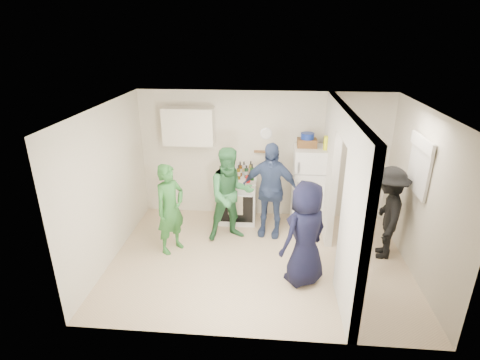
# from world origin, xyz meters

# --- Properties ---
(floor) EXTENTS (4.80, 4.80, 0.00)m
(floor) POSITION_xyz_m (0.00, 0.00, 0.00)
(floor) COLOR beige
(floor) RESTS_ON ground
(wall_back) EXTENTS (4.80, 0.00, 4.80)m
(wall_back) POSITION_xyz_m (0.00, 1.70, 1.25)
(wall_back) COLOR silver
(wall_back) RESTS_ON floor
(wall_front) EXTENTS (4.80, 0.00, 4.80)m
(wall_front) POSITION_xyz_m (0.00, -1.70, 1.25)
(wall_front) COLOR silver
(wall_front) RESTS_ON floor
(wall_left) EXTENTS (0.00, 3.40, 3.40)m
(wall_left) POSITION_xyz_m (-2.40, 0.00, 1.25)
(wall_left) COLOR silver
(wall_left) RESTS_ON floor
(wall_right) EXTENTS (0.00, 3.40, 3.40)m
(wall_right) POSITION_xyz_m (2.40, 0.00, 1.25)
(wall_right) COLOR silver
(wall_right) RESTS_ON floor
(ceiling) EXTENTS (4.80, 4.80, 0.00)m
(ceiling) POSITION_xyz_m (0.00, 0.00, 2.50)
(ceiling) COLOR white
(ceiling) RESTS_ON wall_back
(partition_pier_back) EXTENTS (0.12, 1.20, 2.50)m
(partition_pier_back) POSITION_xyz_m (1.20, 1.10, 1.25)
(partition_pier_back) COLOR silver
(partition_pier_back) RESTS_ON floor
(partition_pier_front) EXTENTS (0.12, 1.20, 2.50)m
(partition_pier_front) POSITION_xyz_m (1.20, -1.10, 1.25)
(partition_pier_front) COLOR silver
(partition_pier_front) RESTS_ON floor
(partition_header) EXTENTS (0.12, 1.00, 0.40)m
(partition_header) POSITION_xyz_m (1.20, 0.00, 2.30)
(partition_header) COLOR silver
(partition_header) RESTS_ON partition_pier_back
(stove) EXTENTS (0.76, 0.63, 0.90)m
(stove) POSITION_xyz_m (-0.48, 1.37, 0.45)
(stove) COLOR white
(stove) RESTS_ON floor
(upper_cabinet) EXTENTS (0.95, 0.34, 0.70)m
(upper_cabinet) POSITION_xyz_m (-1.40, 1.52, 1.85)
(upper_cabinet) COLOR silver
(upper_cabinet) RESTS_ON wall_back
(fridge) EXTENTS (0.64, 0.62, 1.54)m
(fridge) POSITION_xyz_m (0.90, 1.34, 0.77)
(fridge) COLOR white
(fridge) RESTS_ON floor
(wicker_basket) EXTENTS (0.35, 0.25, 0.15)m
(wicker_basket) POSITION_xyz_m (0.80, 1.39, 1.62)
(wicker_basket) COLOR brown
(wicker_basket) RESTS_ON fridge
(blue_bowl) EXTENTS (0.24, 0.24, 0.11)m
(blue_bowl) POSITION_xyz_m (0.80, 1.39, 1.75)
(blue_bowl) COLOR navy
(blue_bowl) RESTS_ON wicker_basket
(yellow_cup_stack_top) EXTENTS (0.09, 0.09, 0.25)m
(yellow_cup_stack_top) POSITION_xyz_m (1.12, 1.24, 1.67)
(yellow_cup_stack_top) COLOR #F1FF15
(yellow_cup_stack_top) RESTS_ON fridge
(wall_clock) EXTENTS (0.22, 0.02, 0.22)m
(wall_clock) POSITION_xyz_m (0.05, 1.68, 1.70)
(wall_clock) COLOR white
(wall_clock) RESTS_ON wall_back
(spice_shelf) EXTENTS (0.35, 0.08, 0.03)m
(spice_shelf) POSITION_xyz_m (0.00, 1.65, 1.35)
(spice_shelf) COLOR olive
(spice_shelf) RESTS_ON wall_back
(nook_window) EXTENTS (0.03, 0.70, 0.80)m
(nook_window) POSITION_xyz_m (2.38, 0.20, 1.65)
(nook_window) COLOR black
(nook_window) RESTS_ON wall_right
(nook_window_frame) EXTENTS (0.04, 0.76, 0.86)m
(nook_window_frame) POSITION_xyz_m (2.36, 0.20, 1.65)
(nook_window_frame) COLOR white
(nook_window_frame) RESTS_ON wall_right
(nook_valance) EXTENTS (0.04, 0.82, 0.18)m
(nook_valance) POSITION_xyz_m (2.34, 0.20, 2.00)
(nook_valance) COLOR white
(nook_valance) RESTS_ON wall_right
(yellow_cup_stack_stove) EXTENTS (0.09, 0.09, 0.25)m
(yellow_cup_stack_stove) POSITION_xyz_m (-0.60, 1.15, 1.03)
(yellow_cup_stack_stove) COLOR #F3A914
(yellow_cup_stack_stove) RESTS_ON stove
(red_cup) EXTENTS (0.09, 0.09, 0.12)m
(red_cup) POSITION_xyz_m (-0.26, 1.17, 0.96)
(red_cup) COLOR red
(red_cup) RESTS_ON stove
(person_green_left) EXTENTS (0.63, 0.68, 1.55)m
(person_green_left) POSITION_xyz_m (-1.48, 0.19, 0.78)
(person_green_left) COLOR #2C6E33
(person_green_left) RESTS_ON floor
(person_green_center) EXTENTS (1.00, 0.89, 1.70)m
(person_green_center) POSITION_xyz_m (-0.53, 0.68, 0.85)
(person_green_center) COLOR #357945
(person_green_center) RESTS_ON floor
(person_denim) EXTENTS (1.09, 0.60, 1.75)m
(person_denim) POSITION_xyz_m (0.15, 0.89, 0.88)
(person_denim) COLOR navy
(person_denim) RESTS_ON floor
(person_navy) EXTENTS (0.93, 0.89, 1.60)m
(person_navy) POSITION_xyz_m (0.68, -0.49, 0.80)
(person_navy) COLOR black
(person_navy) RESTS_ON floor
(person_nook) EXTENTS (0.77, 1.11, 1.56)m
(person_nook) POSITION_xyz_m (2.05, 0.33, 0.78)
(person_nook) COLOR black
(person_nook) RESTS_ON floor
(bottle_a) EXTENTS (0.06, 0.06, 0.26)m
(bottle_a) POSITION_xyz_m (-0.77, 1.49, 1.03)
(bottle_a) COLOR brown
(bottle_a) RESTS_ON stove
(bottle_b) EXTENTS (0.06, 0.06, 0.26)m
(bottle_b) POSITION_xyz_m (-0.65, 1.27, 1.03)
(bottle_b) COLOR #204E1A
(bottle_b) RESTS_ON stove
(bottle_c) EXTENTS (0.08, 0.08, 0.30)m
(bottle_c) POSITION_xyz_m (-0.57, 1.51, 1.05)
(bottle_c) COLOR #919A9D
(bottle_c) RESTS_ON stove
(bottle_d) EXTENTS (0.07, 0.07, 0.28)m
(bottle_d) POSITION_xyz_m (-0.44, 1.31, 1.04)
(bottle_d) COLOR brown
(bottle_d) RESTS_ON stove
(bottle_e) EXTENTS (0.07, 0.07, 0.27)m
(bottle_e) POSITION_xyz_m (-0.36, 1.56, 1.03)
(bottle_e) COLOR #9FA4B0
(bottle_e) RESTS_ON stove
(bottle_f) EXTENTS (0.08, 0.08, 0.24)m
(bottle_f) POSITION_xyz_m (-0.30, 1.40, 1.02)
(bottle_f) COLOR #12331C
(bottle_f) RESTS_ON stove
(bottle_g) EXTENTS (0.07, 0.07, 0.30)m
(bottle_g) POSITION_xyz_m (-0.23, 1.51, 1.05)
(bottle_g) COLOR olive
(bottle_g) RESTS_ON stove
(bottle_h) EXTENTS (0.08, 0.08, 0.27)m
(bottle_h) POSITION_xyz_m (-0.78, 1.24, 1.04)
(bottle_h) COLOR #AEAFBA
(bottle_h) RESTS_ON stove
(bottle_i) EXTENTS (0.07, 0.07, 0.29)m
(bottle_i) POSITION_xyz_m (-0.43, 1.47, 1.05)
(bottle_i) COLOR #58330F
(bottle_i) RESTS_ON stove
(bottle_j) EXTENTS (0.08, 0.08, 0.32)m
(bottle_j) POSITION_xyz_m (-0.19, 1.28, 1.06)
(bottle_j) COLOR #1E561D
(bottle_j) RESTS_ON stove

